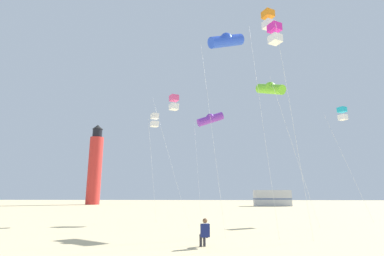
{
  "coord_description": "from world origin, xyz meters",
  "views": [
    {
      "loc": [
        1.45,
        -5.66,
        2.14
      ],
      "look_at": [
        0.46,
        10.88,
        5.87
      ],
      "focal_mm": 27.49,
      "sensor_mm": 36.0,
      "label": 1
    }
  ],
  "objects_px": {
    "kite_flyer_standing": "(204,232)",
    "kite_box_magenta": "(275,34)",
    "kite_tube_violet": "(210,119)",
    "kite_tube_lime": "(270,89)",
    "kite_tube_blue": "(226,41)",
    "kite_box_cyan": "(342,114)",
    "kite_box_white": "(155,120)",
    "kite_box_rainbow": "(174,103)",
    "kite_box_orange": "(268,20)",
    "lighthouse_distant": "(95,166)",
    "rv_van_silver": "(272,198)"
  },
  "relations": [
    {
      "from": "kite_flyer_standing",
      "to": "kite_box_magenta",
      "type": "distance_m",
      "value": 11.25
    },
    {
      "from": "kite_tube_violet",
      "to": "kite_tube_lime",
      "type": "height_order",
      "value": "kite_tube_lime"
    },
    {
      "from": "kite_tube_violet",
      "to": "kite_tube_lime",
      "type": "relative_size",
      "value": 0.92
    },
    {
      "from": "kite_tube_blue",
      "to": "kite_box_cyan",
      "type": "bearing_deg",
      "value": 39.66
    },
    {
      "from": "kite_box_white",
      "to": "kite_tube_lime",
      "type": "distance_m",
      "value": 10.03
    },
    {
      "from": "kite_box_white",
      "to": "kite_box_cyan",
      "type": "xyz_separation_m",
      "value": [
        16.4,
        1.31,
        0.68
      ]
    },
    {
      "from": "kite_box_white",
      "to": "kite_box_rainbow",
      "type": "relative_size",
      "value": 0.93
    },
    {
      "from": "kite_box_orange",
      "to": "kite_box_cyan",
      "type": "height_order",
      "value": "kite_box_orange"
    },
    {
      "from": "kite_box_magenta",
      "to": "lighthouse_distant",
      "type": "height_order",
      "value": "lighthouse_distant"
    },
    {
      "from": "rv_van_silver",
      "to": "kite_box_magenta",
      "type": "bearing_deg",
      "value": -103.49
    },
    {
      "from": "kite_tube_violet",
      "to": "kite_box_white",
      "type": "bearing_deg",
      "value": -162.23
    },
    {
      "from": "kite_tube_violet",
      "to": "lighthouse_distant",
      "type": "height_order",
      "value": "lighthouse_distant"
    },
    {
      "from": "kite_box_cyan",
      "to": "rv_van_silver",
      "type": "xyz_separation_m",
      "value": [
        -0.53,
        29.52,
        -7.62
      ]
    },
    {
      "from": "kite_box_white",
      "to": "lighthouse_distant",
      "type": "xyz_separation_m",
      "value": [
        -19.45,
        36.45,
        -0.5
      ]
    },
    {
      "from": "kite_box_cyan",
      "to": "lighthouse_distant",
      "type": "distance_m",
      "value": 50.22
    },
    {
      "from": "kite_box_orange",
      "to": "lighthouse_distant",
      "type": "xyz_separation_m",
      "value": [
        -27.82,
        44.51,
        -4.64
      ]
    },
    {
      "from": "kite_tube_violet",
      "to": "rv_van_silver",
      "type": "bearing_deg",
      "value": 69.3
    },
    {
      "from": "kite_box_rainbow",
      "to": "kite_tube_lime",
      "type": "height_order",
      "value": "kite_tube_lime"
    },
    {
      "from": "kite_tube_blue",
      "to": "kite_box_rainbow",
      "type": "xyz_separation_m",
      "value": [
        -3.81,
        4.5,
        -2.58
      ]
    },
    {
      "from": "kite_box_orange",
      "to": "kite_box_white",
      "type": "distance_m",
      "value": 12.34
    },
    {
      "from": "kite_tube_blue",
      "to": "kite_box_rainbow",
      "type": "bearing_deg",
      "value": 130.28
    },
    {
      "from": "kite_box_orange",
      "to": "kite_box_cyan",
      "type": "xyz_separation_m",
      "value": [
        8.03,
        9.37,
        -3.47
      ]
    },
    {
      "from": "kite_tube_violet",
      "to": "kite_box_magenta",
      "type": "xyz_separation_m",
      "value": [
        3.63,
        -10.76,
        2.09
      ]
    },
    {
      "from": "kite_box_magenta",
      "to": "kite_box_rainbow",
      "type": "bearing_deg",
      "value": 135.66
    },
    {
      "from": "kite_box_orange",
      "to": "kite_tube_lime",
      "type": "height_order",
      "value": "kite_box_orange"
    },
    {
      "from": "kite_box_rainbow",
      "to": "kite_tube_lime",
      "type": "xyz_separation_m",
      "value": [
        7.12,
        -0.97,
        0.63
      ]
    },
    {
      "from": "kite_tube_violet",
      "to": "kite_box_orange",
      "type": "bearing_deg",
      "value": -69.61
    },
    {
      "from": "kite_box_rainbow",
      "to": "lighthouse_distant",
      "type": "relative_size",
      "value": 0.57
    },
    {
      "from": "kite_tube_blue",
      "to": "rv_van_silver",
      "type": "height_order",
      "value": "kite_tube_blue"
    },
    {
      "from": "kite_box_white",
      "to": "kite_box_magenta",
      "type": "height_order",
      "value": "kite_box_magenta"
    },
    {
      "from": "kite_box_cyan",
      "to": "kite_tube_violet",
      "type": "bearing_deg",
      "value": 178.85
    },
    {
      "from": "kite_tube_blue",
      "to": "kite_tube_lime",
      "type": "xyz_separation_m",
      "value": [
        3.31,
        3.53,
        -1.96
      ]
    },
    {
      "from": "kite_box_magenta",
      "to": "rv_van_silver",
      "type": "relative_size",
      "value": 1.75
    },
    {
      "from": "kite_flyer_standing",
      "to": "kite_box_white",
      "type": "xyz_separation_m",
      "value": [
        -4.45,
        11.55,
        7.72
      ]
    },
    {
      "from": "kite_box_magenta",
      "to": "rv_van_silver",
      "type": "bearing_deg",
      "value": 79.48
    },
    {
      "from": "kite_flyer_standing",
      "to": "kite_box_cyan",
      "type": "height_order",
      "value": "kite_box_cyan"
    },
    {
      "from": "kite_box_white",
      "to": "kite_box_magenta",
      "type": "bearing_deg",
      "value": -47.52
    },
    {
      "from": "lighthouse_distant",
      "to": "rv_van_silver",
      "type": "distance_m",
      "value": 36.34
    },
    {
      "from": "kite_tube_lime",
      "to": "kite_box_magenta",
      "type": "bearing_deg",
      "value": -97.67
    },
    {
      "from": "kite_flyer_standing",
      "to": "kite_tube_lime",
      "type": "xyz_separation_m",
      "value": [
        4.7,
        7.63,
        8.97
      ]
    },
    {
      "from": "kite_box_rainbow",
      "to": "kite_box_white",
      "type": "bearing_deg",
      "value": 124.51
    },
    {
      "from": "kite_box_orange",
      "to": "kite_tube_lime",
      "type": "bearing_deg",
      "value": 79.44
    },
    {
      "from": "lighthouse_distant",
      "to": "kite_box_rainbow",
      "type": "bearing_deg",
      "value": -61.41
    },
    {
      "from": "kite_flyer_standing",
      "to": "kite_box_rainbow",
      "type": "xyz_separation_m",
      "value": [
        -2.42,
        8.59,
        8.34
      ]
    },
    {
      "from": "kite_flyer_standing",
      "to": "kite_tube_blue",
      "type": "relative_size",
      "value": 0.09
    },
    {
      "from": "kite_tube_violet",
      "to": "kite_box_rainbow",
      "type": "height_order",
      "value": "kite_box_rainbow"
    },
    {
      "from": "kite_tube_blue",
      "to": "rv_van_silver",
      "type": "distance_m",
      "value": 40.85
    },
    {
      "from": "kite_box_orange",
      "to": "kite_box_white",
      "type": "height_order",
      "value": "kite_box_orange"
    },
    {
      "from": "kite_box_rainbow",
      "to": "rv_van_silver",
      "type": "bearing_deg",
      "value": 67.71
    },
    {
      "from": "kite_box_orange",
      "to": "rv_van_silver",
      "type": "xyz_separation_m",
      "value": [
        7.5,
        38.88,
        -11.09
      ]
    }
  ]
}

